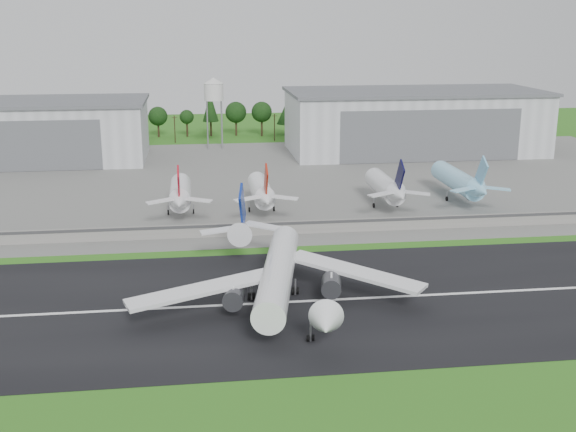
{
  "coord_description": "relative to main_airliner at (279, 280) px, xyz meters",
  "views": [
    {
      "loc": [
        -13.76,
        -118.31,
        52.68
      ],
      "look_at": [
        7.04,
        40.0,
        9.0
      ],
      "focal_mm": 45.0,
      "sensor_mm": 36.0,
      "label": 1
    }
  ],
  "objects": [
    {
      "name": "treeline",
      "position": [
        -1.29,
        205.43,
        -4.89
      ],
      "size": [
        320.0,
        16.0,
        22.0
      ],
      "primitive_type": null,
      "color": "black",
      "rests_on": "ground"
    },
    {
      "name": "main_airliner",
      "position": [
        0.0,
        0.0,
        0.0
      ],
      "size": [
        56.25,
        59.0,
        18.17
      ],
      "rotation": [
        0.0,
        0.0,
        2.95
      ],
      "color": "white",
      "rests_on": "runway"
    },
    {
      "name": "hangar_west",
      "position": [
        -81.29,
        155.35,
        6.74
      ],
      "size": [
        97.0,
        44.0,
        23.2
      ],
      "color": "silver",
      "rests_on": "ground"
    },
    {
      "name": "parked_jet_navy",
      "position": [
        39.19,
        67.01,
        1.39
      ],
      "size": [
        7.36,
        31.29,
        16.79
      ],
      "color": "silver",
      "rests_on": "ground"
    },
    {
      "name": "utility_poles",
      "position": [
        -1.29,
        190.43,
        -4.89
      ],
      "size": [
        230.0,
        3.0,
        12.0
      ],
      "primitive_type": null,
      "color": "black",
      "rests_on": "ground"
    },
    {
      "name": "parked_jet_skyblue",
      "position": [
        62.85,
        72.01,
        1.39
      ],
      "size": [
        7.36,
        37.29,
        16.85
      ],
      "color": "#90D7F9",
      "rests_on": "ground"
    },
    {
      "name": "parked_jet_red_b",
      "position": [
        3.22,
        66.99,
        1.27
      ],
      "size": [
        7.36,
        31.29,
        16.67
      ],
      "color": "white",
      "rests_on": "ground"
    },
    {
      "name": "apron",
      "position": [
        -1.29,
        110.43,
        -4.84
      ],
      "size": [
        320.0,
        150.0,
        0.1
      ],
      "primitive_type": "cube",
      "color": "slate",
      "rests_on": "ground"
    },
    {
      "name": "hangar_east",
      "position": [
        73.71,
        155.35,
        7.73
      ],
      "size": [
        102.0,
        47.0,
        25.2
      ],
      "color": "silver",
      "rests_on": "ground"
    },
    {
      "name": "parked_jet_red_a",
      "position": [
        -19.38,
        67.0,
        1.36
      ],
      "size": [
        7.36,
        31.29,
        16.76
      ],
      "color": "white",
      "rests_on": "ground"
    },
    {
      "name": "water_tower",
      "position": [
        -6.29,
        175.43,
        19.66
      ],
      "size": [
        8.4,
        8.4,
        29.4
      ],
      "color": "#99999E",
      "rests_on": "ground"
    },
    {
      "name": "blast_fence",
      "position": [
        -1.29,
        45.41,
        -3.09
      ],
      "size": [
        240.0,
        0.61,
        3.5
      ],
      "color": "gray",
      "rests_on": "ground"
    },
    {
      "name": "ground",
      "position": [
        -1.29,
        -9.57,
        -4.89
      ],
      "size": [
        600.0,
        600.0,
        0.0
      ],
      "primitive_type": "plane",
      "color": "#276918",
      "rests_on": "ground"
    },
    {
      "name": "runway",
      "position": [
        -1.29,
        0.43,
        -4.84
      ],
      "size": [
        320.0,
        60.0,
        0.1
      ],
      "primitive_type": "cube",
      "color": "black",
      "rests_on": "ground"
    },
    {
      "name": "runway_centerline",
      "position": [
        -1.29,
        0.43,
        -4.78
      ],
      "size": [
        220.0,
        1.0,
        0.02
      ],
      "primitive_type": "cube",
      "color": "white",
      "rests_on": "runway"
    }
  ]
}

